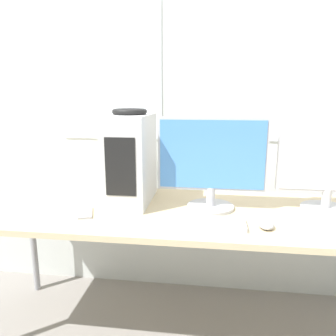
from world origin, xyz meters
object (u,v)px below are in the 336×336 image
headphones (130,112)px  monitor_right_near (330,168)px  keyboard (199,223)px  mouse (266,224)px  pc_tower (131,159)px  cell_phone (85,213)px  monitor_main (212,162)px

headphones → monitor_right_near: 1.03m
keyboard → mouse: size_ratio=4.02×
pc_tower → headphones: size_ratio=2.59×
keyboard → cell_phone: bearing=172.6°
monitor_main → cell_phone: bearing=-165.3°
monitor_right_near → keyboard: monitor_right_near is taller
pc_tower → cell_phone: pc_tower is taller
headphones → monitor_right_near: headphones is taller
pc_tower → mouse: bearing=-23.4°
cell_phone → headphones: bearing=32.9°
pc_tower → cell_phone: 0.36m
pc_tower → headphones: 0.25m
monitor_right_near → mouse: 0.47m
mouse → monitor_right_near: bearing=39.0°
pc_tower → cell_phone: size_ratio=2.77×
pc_tower → headphones: headphones is taller
pc_tower → mouse: (0.66, -0.29, -0.22)m
headphones → monitor_right_near: (0.99, -0.02, -0.26)m
monitor_main → headphones: bearing=171.3°
monitor_main → monitor_right_near: monitor_main is taller
monitor_right_near → headphones: bearing=178.8°
headphones → cell_phone: (-0.18, -0.22, -0.47)m
keyboard → headphones: bearing=142.0°
keyboard → cell_phone: 0.56m
monitor_right_near → mouse: bearing=-141.0°
monitor_main → cell_phone: monitor_main is taller
pc_tower → cell_phone: bearing=-128.4°
headphones → cell_phone: bearing=-128.3°
monitor_right_near → keyboard: (-0.62, -0.27, -0.21)m
mouse → cell_phone: 0.84m
monitor_right_near → cell_phone: monitor_right_near is taller
headphones → keyboard: headphones is taller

